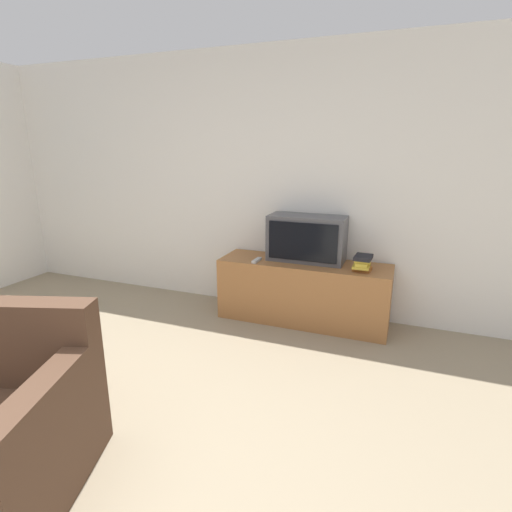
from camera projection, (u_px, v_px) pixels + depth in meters
name	position (u px, v px, depth m)	size (l,w,h in m)	color
wall_back	(251.00, 183.00, 4.11)	(9.00, 0.06, 2.60)	white
tv_stand	(303.00, 292.00, 3.89)	(1.63, 0.48, 0.60)	#9E6638
television	(307.00, 238.00, 3.82)	(0.73, 0.33, 0.44)	#4C4C51
book_stack	(362.00, 263.00, 3.54)	(0.16, 0.21, 0.14)	#995623
remote_on_stand	(257.00, 260.00, 3.83)	(0.05, 0.16, 0.02)	#B7B7B7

